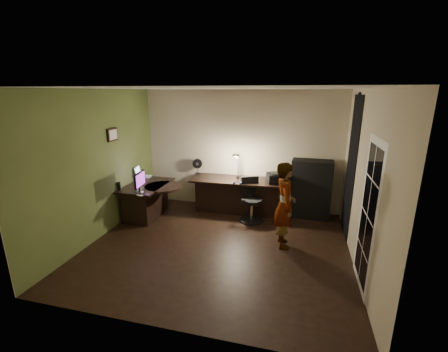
% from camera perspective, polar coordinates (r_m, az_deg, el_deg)
% --- Properties ---
extents(floor, '(4.50, 4.00, 0.01)m').
position_cam_1_polar(floor, '(5.47, -1.22, -13.27)').
color(floor, black).
rests_on(floor, ground).
extents(ceiling, '(4.50, 4.00, 0.01)m').
position_cam_1_polar(ceiling, '(4.78, -1.41, 16.45)').
color(ceiling, silver).
rests_on(ceiling, floor).
extents(wall_back, '(4.50, 0.01, 2.70)m').
position_cam_1_polar(wall_back, '(6.85, 3.19, 4.85)').
color(wall_back, '#B9AB8C').
rests_on(wall_back, floor).
extents(wall_front, '(4.50, 0.01, 2.70)m').
position_cam_1_polar(wall_front, '(3.18, -11.13, -8.71)').
color(wall_front, '#B9AB8C').
rests_on(wall_front, floor).
extents(wall_left, '(0.01, 4.00, 2.70)m').
position_cam_1_polar(wall_left, '(5.95, -22.74, 1.93)').
color(wall_left, '#B9AB8C').
rests_on(wall_left, floor).
extents(wall_right, '(0.01, 4.00, 2.70)m').
position_cam_1_polar(wall_right, '(4.88, 25.14, -1.20)').
color(wall_right, '#B9AB8C').
rests_on(wall_right, floor).
extents(green_wall_overlay, '(0.00, 4.00, 2.70)m').
position_cam_1_polar(green_wall_overlay, '(5.94, -22.63, 1.92)').
color(green_wall_overlay, '#52622D').
rests_on(green_wall_overlay, floor).
extents(arched_doorway, '(0.01, 0.90, 2.60)m').
position_cam_1_polar(arched_doorway, '(5.99, 23.04, 1.48)').
color(arched_doorway, black).
rests_on(arched_doorway, floor).
extents(french_door, '(0.02, 0.92, 2.10)m').
position_cam_1_polar(french_door, '(4.46, 25.69, -6.89)').
color(french_door, white).
rests_on(french_door, floor).
extents(framed_picture, '(0.04, 0.30, 0.25)m').
position_cam_1_polar(framed_picture, '(6.20, -20.51, 7.40)').
color(framed_picture, black).
rests_on(framed_picture, wall_left).
extents(desk_left, '(0.78, 1.27, 0.73)m').
position_cam_1_polar(desk_left, '(6.73, -14.33, -4.55)').
color(desk_left, black).
rests_on(desk_left, floor).
extents(desk_right, '(2.08, 0.77, 0.77)m').
position_cam_1_polar(desk_right, '(6.75, 2.50, -3.80)').
color(desk_right, black).
rests_on(desk_right, floor).
extents(cabinet, '(0.87, 0.47, 1.26)m').
position_cam_1_polar(cabinet, '(6.70, 16.19, -2.38)').
color(cabinet, black).
rests_on(cabinet, floor).
extents(laptop_stand, '(0.23, 0.20, 0.09)m').
position_cam_1_polar(laptop_stand, '(6.96, -14.93, -0.47)').
color(laptop_stand, silver).
rests_on(laptop_stand, desk_left).
extents(laptop, '(0.38, 0.36, 0.22)m').
position_cam_1_polar(laptop, '(6.92, -15.02, 0.76)').
color(laptop, silver).
rests_on(laptop, laptop_stand).
extents(monitor, '(0.14, 0.46, 0.30)m').
position_cam_1_polar(monitor, '(6.13, -15.85, -1.71)').
color(monitor, black).
rests_on(monitor, desk_left).
extents(mouse, '(0.08, 0.11, 0.04)m').
position_cam_1_polar(mouse, '(6.12, -15.43, -2.99)').
color(mouse, silver).
rests_on(mouse, desk_left).
extents(phone, '(0.07, 0.12, 0.01)m').
position_cam_1_polar(phone, '(6.63, -10.84, -1.39)').
color(phone, black).
rests_on(phone, desk_left).
extents(pen, '(0.10, 0.11, 0.01)m').
position_cam_1_polar(pen, '(6.06, -12.30, -3.12)').
color(pen, black).
rests_on(pen, desk_left).
extents(speaker, '(0.07, 0.07, 0.17)m').
position_cam_1_polar(speaker, '(6.41, -19.39, -1.86)').
color(speaker, black).
rests_on(speaker, desk_left).
extents(notepad, '(0.19, 0.23, 0.01)m').
position_cam_1_polar(notepad, '(6.04, -15.29, -3.38)').
color(notepad, silver).
rests_on(notepad, desk_left).
extents(desk_fan, '(0.23, 0.14, 0.35)m').
position_cam_1_polar(desk_fan, '(7.06, -5.04, 1.90)').
color(desk_fan, black).
rests_on(desk_fan, desk_right).
extents(headphones, '(0.18, 0.10, 0.08)m').
position_cam_1_polar(headphones, '(6.21, 2.56, -1.32)').
color(headphones, navy).
rests_on(headphones, desk_right).
extents(printer, '(0.54, 0.48, 0.20)m').
position_cam_1_polar(printer, '(6.48, 10.26, -0.27)').
color(printer, black).
rests_on(printer, desk_right).
extents(desk_lamp, '(0.16, 0.29, 0.62)m').
position_cam_1_polar(desk_lamp, '(6.58, 2.68, 2.11)').
color(desk_lamp, black).
rests_on(desk_lamp, desk_right).
extents(office_chair, '(0.68, 0.68, 0.92)m').
position_cam_1_polar(office_chair, '(6.29, 5.35, -4.65)').
color(office_chair, black).
rests_on(office_chair, floor).
extents(person, '(0.47, 0.61, 1.52)m').
position_cam_1_polar(person, '(5.29, 11.49, -5.48)').
color(person, '#D8A88C').
rests_on(person, floor).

